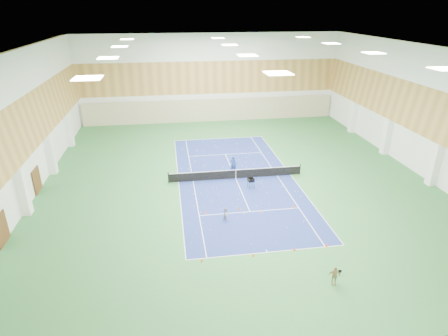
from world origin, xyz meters
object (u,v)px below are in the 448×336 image
Objects in this scene: tennis_net at (236,173)px; ball_cart at (251,183)px; coach at (233,164)px; child_apron at (334,276)px; child_court at (226,214)px.

ball_cart is (0.99, -2.17, -0.07)m from tennis_net.
coach reaches higher than child_apron.
child_court is at bearing 136.97° from child_apron.
child_court is at bearing -105.88° from tennis_net.
ball_cart is at bearing 126.80° from coach.
tennis_net is 7.42× the size of coach.
tennis_net is at bearing 30.69° from child_court.
child_apron is at bearing -78.65° from tennis_net.
ball_cart is at bearing -65.47° from tennis_net.
child_apron is (5.22, -8.10, 0.08)m from child_court.
child_court is (-2.13, -8.94, -0.32)m from coach.
ball_cart is (3.09, 5.23, -0.07)m from child_court.
tennis_net reaches higher than ball_cart.
child_apron reaches higher than child_court.
coach reaches higher than child_court.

